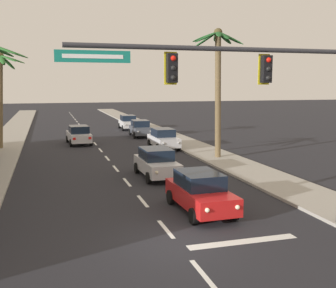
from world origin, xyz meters
TOP-DOWN VIEW (x-y plane):
  - ground_plane at (0.00, 0.00)m, footprint 220.00×220.00m
  - sidewalk_right at (7.80, 20.00)m, footprint 3.20×110.00m
  - lane_markings at (0.42, 19.69)m, footprint 4.28×87.09m
  - traffic_signal_mast at (3.34, -0.13)m, footprint 10.42×0.41m
  - sedan_lead_at_stop_bar at (2.01, 3.04)m, footprint 2.03×4.48m
  - sedan_third_in_queue at (1.90, 9.87)m, footprint 2.01×4.47m
  - sedan_oncoming_far at (-1.43, 24.71)m, footprint 2.14×4.52m
  - sedan_parked_nearest_kerb at (5.20, 35.66)m, footprint 2.04×4.49m
  - sedan_parked_mid_kerb at (5.19, 20.05)m, footprint 1.96×4.46m
  - sedan_parked_far_kerb at (5.11, 28.52)m, footprint 2.07×4.50m
  - palm_left_third at (-7.63, 23.29)m, footprint 3.79×3.77m
  - palm_right_second at (7.58, 14.35)m, footprint 4.03×4.14m

SIDE VIEW (x-z plane):
  - ground_plane at x=0.00m, z-range 0.00..0.00m
  - lane_markings at x=0.42m, z-range 0.00..0.01m
  - sidewalk_right at x=7.80m, z-range 0.00..0.14m
  - sedan_lead_at_stop_bar at x=2.01m, z-range 0.01..1.69m
  - sedan_third_in_queue at x=1.90m, z-range 0.01..1.69m
  - sedan_oncoming_far at x=-1.43m, z-range 0.01..1.69m
  - sedan_parked_nearest_kerb at x=5.20m, z-range 0.01..1.69m
  - sedan_parked_mid_kerb at x=5.19m, z-range 0.01..1.69m
  - sedan_parked_far_kerb at x=5.11m, z-range 0.01..1.69m
  - traffic_signal_mast at x=3.34m, z-range 1.46..8.92m
  - palm_left_third at x=-7.63m, z-range 1.38..9.31m
  - palm_right_second at x=7.58m, z-range 1.75..10.97m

